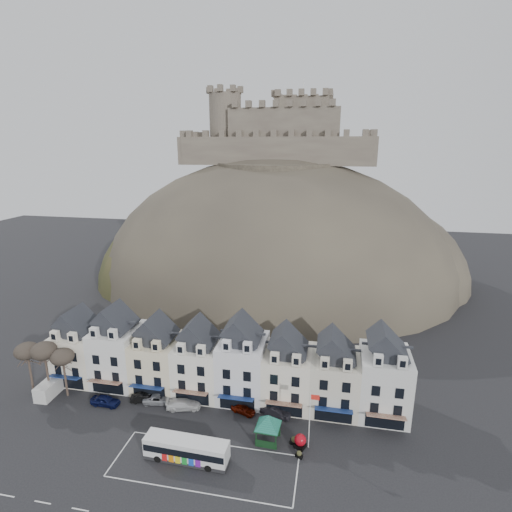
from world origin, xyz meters
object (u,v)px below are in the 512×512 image
(bus_shelter, at_px, (268,421))
(car_navy, at_px, (105,401))
(red_buoy, at_px, (300,441))
(car_maroon, at_px, (243,409))
(car_silver, at_px, (159,399))
(flagpole, at_px, (310,417))
(car_white, at_px, (183,404))
(bus, at_px, (186,449))
(car_charcoal, at_px, (276,411))
(car_black, at_px, (144,397))
(white_van, at_px, (50,388))

(bus_shelter, bearing_deg, car_navy, 176.69)
(red_buoy, relative_size, car_maroon, 0.52)
(red_buoy, relative_size, car_silver, 0.41)
(flagpole, height_order, car_white, flagpole)
(flagpole, distance_m, car_silver, 23.44)
(car_white, bearing_deg, bus_shelter, -122.42)
(bus_shelter, bearing_deg, red_buoy, -1.24)
(bus, distance_m, flagpole, 15.61)
(red_buoy, height_order, car_silver, red_buoy)
(bus, xyz_separation_m, car_navy, (-15.60, 7.76, -0.88))
(car_navy, bearing_deg, car_charcoal, -82.99)
(red_buoy, xyz_separation_m, car_charcoal, (-3.95, 5.48, -0.23))
(car_silver, bearing_deg, flagpole, -112.73)
(bus_shelter, bearing_deg, car_charcoal, 90.21)
(car_white, bearing_deg, car_silver, 67.03)
(car_maroon, height_order, car_charcoal, car_charcoal)
(bus_shelter, bearing_deg, car_silver, 167.58)
(car_black, xyz_separation_m, car_maroon, (15.16, 0.24, -0.04))
(bus, relative_size, car_maroon, 2.91)
(car_navy, xyz_separation_m, car_maroon, (20.36, 2.21, -0.13))
(flagpole, xyz_separation_m, white_van, (-39.80, 3.51, -3.42))
(flagpole, bearing_deg, bus_shelter, 179.11)
(car_white, bearing_deg, car_black, 70.56)
(car_charcoal, bearing_deg, red_buoy, -130.23)
(bus, distance_m, red_buoy, 14.21)
(white_van, bearing_deg, car_silver, 2.53)
(red_buoy, distance_m, white_van, 38.86)
(bus, height_order, car_navy, bus)
(white_van, relative_size, car_black, 1.28)
(car_charcoal, bearing_deg, car_white, 108.40)
(car_silver, bearing_deg, car_white, -108.73)
(red_buoy, distance_m, car_silver, 22.06)
(car_white, xyz_separation_m, car_charcoal, (13.42, 1.04, -0.00))
(car_black, bearing_deg, car_silver, -106.58)
(car_black, bearing_deg, car_maroon, -107.59)
(flagpole, distance_m, car_navy, 30.46)
(red_buoy, bearing_deg, car_black, 168.24)
(flagpole, distance_m, car_black, 25.64)
(bus_shelter, bearing_deg, car_white, 165.40)
(bus_shelter, distance_m, car_silver, 18.08)
(bus, bearing_deg, car_silver, 131.31)
(flagpole, xyz_separation_m, car_maroon, (-9.73, 4.97, -3.94))
(car_white, relative_size, car_charcoal, 1.14)
(red_buoy, height_order, car_black, red_buoy)
(car_navy, relative_size, car_white, 0.87)
(white_van, height_order, car_white, white_van)
(bus, relative_size, car_black, 2.66)
(car_navy, height_order, car_silver, car_navy)
(bus, bearing_deg, car_maroon, 66.14)
(flagpole, relative_size, car_silver, 1.77)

